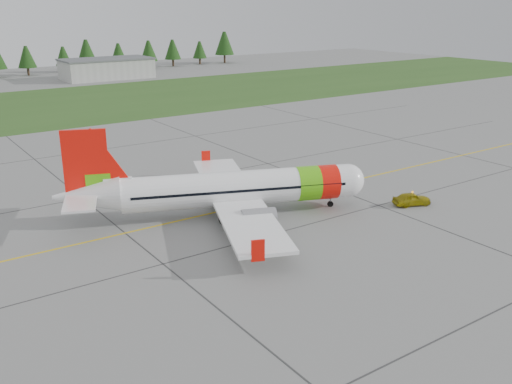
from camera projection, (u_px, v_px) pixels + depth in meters
ground at (305, 225)px, 54.78m from camera, size 320.00×320.00×0.00m
aircraft at (232, 189)px, 56.78m from camera, size 29.66×28.18×9.40m
follow_me_car at (413, 187)px, 59.62m from camera, size 1.84×1.99×4.00m
grass_strip at (55, 105)px, 118.77m from camera, size 320.00×50.00×0.03m
taxi_guideline at (258, 202)px, 61.02m from camera, size 120.00×0.25×0.02m
hangar_east at (107, 69)px, 159.54m from camera, size 24.00×12.00×5.20m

